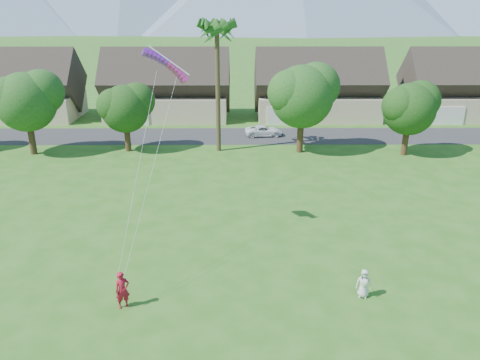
{
  "coord_description": "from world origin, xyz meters",
  "views": [
    {
      "loc": [
        -0.16,
        -16.23,
        13.67
      ],
      "look_at": [
        0.0,
        10.0,
        3.8
      ],
      "focal_mm": 35.0,
      "sensor_mm": 36.0,
      "label": 1
    }
  ],
  "objects_px": {
    "parafoil_kite": "(167,63)",
    "watcher": "(364,284)",
    "kite_flyer": "(122,290)",
    "parked_car": "(264,131)"
  },
  "relations": [
    {
      "from": "kite_flyer",
      "to": "parafoil_kite",
      "type": "distance_m",
      "value": 12.31
    },
    {
      "from": "watcher",
      "to": "kite_flyer",
      "type": "bearing_deg",
      "value": -162.27
    },
    {
      "from": "watcher",
      "to": "parked_car",
      "type": "distance_m",
      "value": 30.66
    },
    {
      "from": "watcher",
      "to": "parked_car",
      "type": "height_order",
      "value": "watcher"
    },
    {
      "from": "parafoil_kite",
      "to": "watcher",
      "type": "bearing_deg",
      "value": -38.31
    },
    {
      "from": "watcher",
      "to": "parked_car",
      "type": "relative_size",
      "value": 0.37
    },
    {
      "from": "parafoil_kite",
      "to": "kite_flyer",
      "type": "bearing_deg",
      "value": -107.42
    },
    {
      "from": "kite_flyer",
      "to": "parked_car",
      "type": "distance_m",
      "value": 32.38
    },
    {
      "from": "parked_car",
      "to": "kite_flyer",
      "type": "bearing_deg",
      "value": 159.35
    },
    {
      "from": "parafoil_kite",
      "to": "parked_car",
      "type": "bearing_deg",
      "value": 69.11
    }
  ]
}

